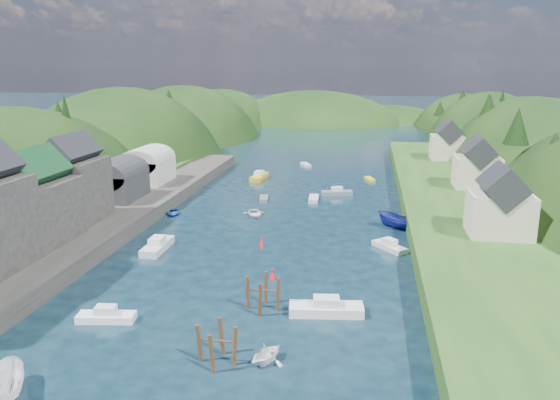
% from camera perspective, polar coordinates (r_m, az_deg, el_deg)
% --- Properties ---
extents(ground, '(600.00, 600.00, 0.00)m').
position_cam_1_polar(ground, '(95.99, 2.12, 0.84)').
color(ground, black).
rests_on(ground, ground).
extents(hillside_left, '(44.00, 245.56, 52.00)m').
position_cam_1_polar(hillside_left, '(134.01, -15.95, 0.59)').
color(hillside_left, black).
rests_on(hillside_left, ground).
extents(hillside_right, '(36.00, 245.56, 48.00)m').
position_cam_1_polar(hillside_right, '(125.85, 24.41, -0.71)').
color(hillside_right, black).
rests_on(hillside_right, ground).
extents(far_hills, '(103.00, 68.00, 44.00)m').
position_cam_1_polar(far_hills, '(219.43, 6.52, 5.41)').
color(far_hills, black).
rests_on(far_hills, ground).
extents(hill_trees, '(89.47, 145.53, 12.02)m').
position_cam_1_polar(hill_trees, '(108.17, 2.86, 8.24)').
color(hill_trees, black).
rests_on(hill_trees, ground).
extents(quay_left, '(12.00, 110.00, 2.00)m').
position_cam_1_polar(quay_left, '(75.09, -19.45, -2.97)').
color(quay_left, '#2D2B28').
rests_on(quay_left, ground).
extents(terrace_left_grass, '(12.00, 110.00, 2.50)m').
position_cam_1_polar(terrace_left_grass, '(78.59, -23.96, -2.46)').
color(terrace_left_grass, '#234719').
rests_on(terrace_left_grass, ground).
extents(boat_sheds, '(7.00, 21.00, 7.50)m').
position_cam_1_polar(boat_sheds, '(91.48, -15.15, 3.07)').
color(boat_sheds, '#2D2D30').
rests_on(boat_sheds, quay_left).
extents(terrace_right, '(16.00, 120.00, 2.40)m').
position_cam_1_polar(terrace_right, '(86.33, 17.95, -0.54)').
color(terrace_right, '#234719').
rests_on(terrace_right, ground).
extents(right_bank_cottages, '(9.00, 59.24, 8.41)m').
position_cam_1_polar(right_bank_cottages, '(93.91, 19.26, 3.40)').
color(right_bank_cottages, beige).
rests_on(right_bank_cottages, terrace_right).
extents(piling_cluster_near, '(3.23, 3.02, 3.66)m').
position_cam_1_polar(piling_cluster_near, '(42.66, -6.60, -15.07)').
color(piling_cluster_near, '#382314').
rests_on(piling_cluster_near, ground).
extents(piling_cluster_far, '(3.37, 3.13, 3.79)m').
position_cam_1_polar(piling_cluster_far, '(50.63, -1.79, -10.00)').
color(piling_cluster_far, '#382314').
rests_on(piling_cluster_far, ground).
extents(channel_buoy_near, '(0.70, 0.70, 1.10)m').
position_cam_1_polar(channel_buoy_near, '(57.72, -0.80, -7.79)').
color(channel_buoy_near, red).
rests_on(channel_buoy_near, ground).
extents(channel_buoy_far, '(0.70, 0.70, 1.10)m').
position_cam_1_polar(channel_buoy_far, '(67.74, -1.95, -4.43)').
color(channel_buoy_far, red).
rests_on(channel_buoy_far, ground).
extents(moored_boats, '(38.31, 94.02, 2.41)m').
position_cam_1_polar(moored_boats, '(68.39, -0.86, -4.09)').
color(moored_boats, gold).
rests_on(moored_boats, ground).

